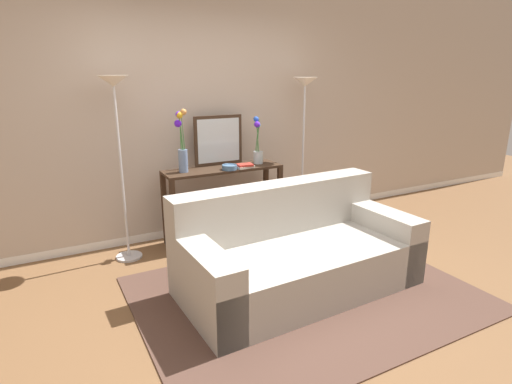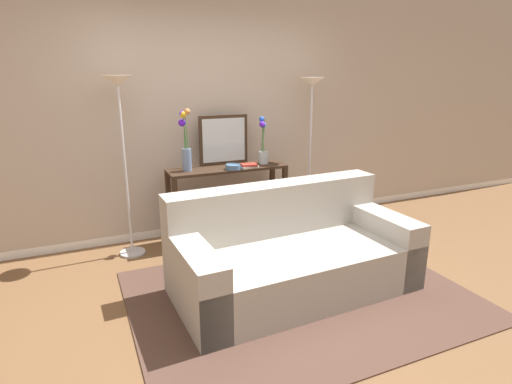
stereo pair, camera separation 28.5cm
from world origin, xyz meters
name	(u,v)px [view 2 (the right image)]	position (x,y,z in m)	size (l,w,h in m)	color
ground_plane	(258,311)	(0.00, 0.00, -0.01)	(16.00, 16.00, 0.02)	brown
back_wall	(187,99)	(0.00, 1.93, 1.55)	(12.00, 0.15, 3.10)	white
area_rug	(300,295)	(0.42, 0.06, 0.01)	(2.76, 2.08, 0.01)	#51382D
couch	(291,255)	(0.41, 0.22, 0.31)	(2.07, 1.06, 0.88)	#ADA89E
console_table	(228,189)	(0.31, 1.54, 0.57)	(1.31, 0.38, 0.82)	#382619
floor_lamp_left	(121,117)	(-0.77, 1.52, 1.42)	(0.28, 0.28, 1.80)	silver
floor_lamp_right	(311,111)	(1.34, 1.52, 1.40)	(0.28, 0.28, 1.77)	silver
wall_mirror	(224,140)	(0.33, 1.70, 1.10)	(0.56, 0.02, 0.55)	#382619
vase_tall_flowers	(186,144)	(-0.14, 1.54, 1.11)	(0.12, 0.11, 0.65)	#6B84AD
vase_short_flowers	(263,146)	(0.75, 1.56, 1.02)	(0.12, 0.13, 0.53)	silver
fruit_bowl	(233,167)	(0.33, 1.42, 0.85)	(0.16, 0.16, 0.05)	#4C7093
book_stack	(249,166)	(0.52, 1.42, 0.85)	(0.20, 0.14, 0.04)	silver
book_row_under_console	(195,237)	(-0.09, 1.54, 0.06)	(0.29, 0.18, 0.13)	maroon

